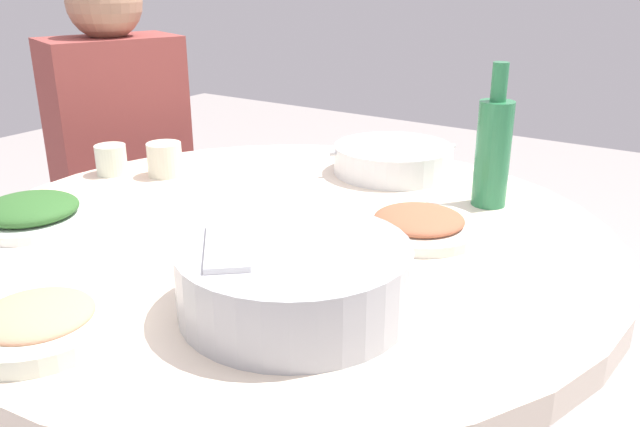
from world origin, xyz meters
The scene contains 11 objects.
round_dining_table centered at (0.00, 0.00, 0.67)m, with size 1.15×1.15×0.77m.
rice_bowl centered at (0.19, -0.23, 0.82)m, with size 0.31×0.31×0.10m.
soup_bowl centered at (0.01, 0.40, 0.80)m, with size 0.26×0.26×0.06m.
dish_tofu_braise centered at (0.21, 0.11, 0.79)m, with size 0.22×0.22×0.04m.
dish_greens centered at (-0.39, -0.24, 0.79)m, with size 0.22×0.22×0.05m.
dish_shrimp centered at (-0.04, -0.46, 0.79)m, with size 0.21×0.21×0.04m.
green_bottle centered at (0.26, 0.32, 0.88)m, with size 0.07×0.07×0.27m.
tea_cup_near centered at (-0.40, 0.10, 0.81)m, with size 0.08×0.08×0.07m, color beige.
tea_cup_far centered at (-0.51, 0.05, 0.81)m, with size 0.07×0.07×0.07m, color silver.
stool_for_diner_left centered at (-0.77, 0.28, 0.23)m, with size 0.37×0.37×0.46m, color brown.
diner_left centered at (-0.77, 0.28, 0.78)m, with size 0.43×0.42×0.76m.
Camera 1 is at (0.65, -0.86, 1.21)m, focal length 36.90 mm.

